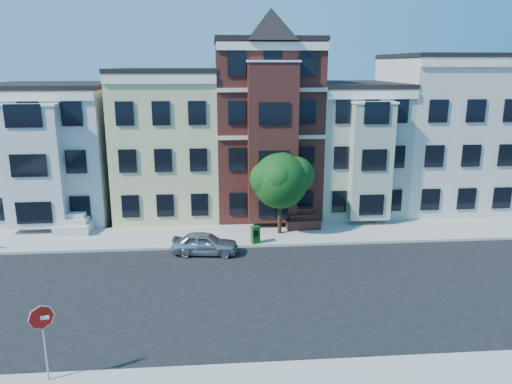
{
  "coord_description": "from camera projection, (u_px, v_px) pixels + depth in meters",
  "views": [
    {
      "loc": [
        -3.7,
        -21.81,
        10.57
      ],
      "look_at": [
        -1.63,
        2.91,
        4.2
      ],
      "focal_mm": 35.0,
      "sensor_mm": 36.0,
      "label": 1
    }
  ],
  "objects": [
    {
      "name": "house_green",
      "position": [
        351.0,
        148.0,
        37.38
      ],
      "size": [
        6.0,
        9.0,
        9.0
      ],
      "primitive_type": "cube",
      "color": "#97A38D",
      "rests_on": "ground"
    },
    {
      "name": "street_tree",
      "position": [
        280.0,
        184.0,
        30.92
      ],
      "size": [
        5.54,
        5.54,
        6.36
      ],
      "primitive_type": null,
      "rotation": [
        0.0,
        0.0,
        -0.01
      ],
      "color": "#134F13",
      "rests_on": "far_sidewalk"
    },
    {
      "name": "parked_car",
      "position": [
        205.0,
        243.0,
        28.48
      ],
      "size": [
        3.94,
        2.0,
        1.29
      ],
      "primitive_type": "imported",
      "rotation": [
        0.0,
        0.0,
        1.44
      ],
      "color": "#ACAEB5",
      "rests_on": "ground"
    },
    {
      "name": "house_brown",
      "position": [
        265.0,
        129.0,
        36.48
      ],
      "size": [
        7.0,
        9.0,
        12.0
      ],
      "primitive_type": "cube",
      "color": "#401915",
      "rests_on": "ground"
    },
    {
      "name": "far_sidewalk",
      "position": [
        275.0,
        234.0,
        31.68
      ],
      "size": [
        60.0,
        4.0,
        0.15
      ],
      "primitive_type": "cube",
      "color": "#9E9B93",
      "rests_on": "ground"
    },
    {
      "name": "house_white",
      "position": [
        56.0,
        152.0,
        35.64
      ],
      "size": [
        8.0,
        9.0,
        9.0
      ],
      "primitive_type": "cube",
      "color": "beige",
      "rests_on": "ground"
    },
    {
      "name": "ground",
      "position": [
        295.0,
        291.0,
        23.98
      ],
      "size": [
        120.0,
        120.0,
        0.0
      ],
      "primitive_type": "plane",
      "color": "black"
    },
    {
      "name": "house_yellow",
      "position": [
        169.0,
        143.0,
        36.16
      ],
      "size": [
        7.0,
        9.0,
        10.0
      ],
      "primitive_type": "cube",
      "color": "#D0C686",
      "rests_on": "ground"
    },
    {
      "name": "newspaper_box",
      "position": [
        255.0,
        235.0,
        29.83
      ],
      "size": [
        0.56,
        0.53,
        1.04
      ],
      "primitive_type": "cube",
      "rotation": [
        0.0,
        0.0,
        0.28
      ],
      "color": "#0E5511",
      "rests_on": "far_sidewalk"
    },
    {
      "name": "stop_sign",
      "position": [
        44.0,
        339.0,
        16.58
      ],
      "size": [
        0.87,
        0.27,
        3.13
      ],
      "primitive_type": null,
      "rotation": [
        0.0,
        0.0,
        0.18
      ],
      "color": "#AB0C08",
      "rests_on": "near_sidewalk"
    },
    {
      "name": "house_cream",
      "position": [
        442.0,
        133.0,
        37.7
      ],
      "size": [
        8.0,
        9.0,
        11.0
      ],
      "primitive_type": "cube",
      "color": "beige",
      "rests_on": "ground"
    }
  ]
}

